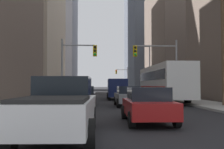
# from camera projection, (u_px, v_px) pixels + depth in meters

# --- Properties ---
(sidewalk_left) EXTENTS (3.48, 160.00, 0.15)m
(sidewalk_left) POSITION_uv_depth(u_px,v_px,m) (74.00, 93.00, 51.65)
(sidewalk_left) COLOR #9E9E99
(sidewalk_left) RESTS_ON ground
(sidewalk_right) EXTENTS (3.48, 160.00, 0.15)m
(sidewalk_right) POSITION_uv_depth(u_px,v_px,m) (141.00, 93.00, 52.45)
(sidewalk_right) COLOR #9E9E99
(sidewalk_right) RESTS_ON ground
(city_bus) EXTENTS (2.67, 11.51, 3.40)m
(city_bus) POSITION_uv_depth(u_px,v_px,m) (163.00, 82.00, 24.95)
(city_bus) COLOR silver
(city_bus) RESTS_ON ground
(pickup_truck_white) EXTENTS (2.20, 5.47, 1.90)m
(pickup_truck_white) POSITION_uv_depth(u_px,v_px,m) (61.00, 107.00, 8.27)
(pickup_truck_white) COLOR white
(pickup_truck_white) RESTS_ON ground
(cargo_van_navy) EXTENTS (2.16, 5.27, 2.26)m
(cargo_van_navy) POSITION_uv_depth(u_px,v_px,m) (117.00, 88.00, 29.23)
(cargo_van_navy) COLOR #141E4C
(cargo_van_navy) RESTS_ON ground
(sedan_red) EXTENTS (1.95, 4.23, 1.52)m
(sedan_red) POSITION_uv_depth(u_px,v_px,m) (147.00, 105.00, 11.19)
(sedan_red) COLOR maroon
(sedan_red) RESTS_ON ground
(sedan_grey) EXTENTS (1.95, 4.22, 1.52)m
(sedan_grey) POSITION_uv_depth(u_px,v_px,m) (128.00, 96.00, 19.96)
(sedan_grey) COLOR slate
(sedan_grey) RESTS_ON ground
(sedan_black) EXTENTS (1.95, 4.20, 1.52)m
(sedan_black) POSITION_uv_depth(u_px,v_px,m) (84.00, 95.00, 21.65)
(sedan_black) COLOR black
(sedan_black) RESTS_ON ground
(traffic_signal_near_left) EXTENTS (3.39, 0.44, 6.00)m
(traffic_signal_near_left) POSITION_uv_depth(u_px,v_px,m) (77.00, 60.00, 24.95)
(traffic_signal_near_left) COLOR gray
(traffic_signal_near_left) RESTS_ON ground
(traffic_signal_near_right) EXTENTS (4.34, 0.44, 6.00)m
(traffic_signal_near_right) POSITION_uv_depth(u_px,v_px,m) (158.00, 60.00, 25.41)
(traffic_signal_near_right) COLOR gray
(traffic_signal_near_right) RESTS_ON ground
(traffic_signal_far_right) EXTENTS (3.13, 0.44, 6.00)m
(traffic_signal_far_right) POSITION_uv_depth(u_px,v_px,m) (122.00, 75.00, 65.23)
(traffic_signal_far_right) COLOR gray
(traffic_signal_far_right) RESTS_ON ground
(utility_pole_right) EXTENTS (2.20, 0.28, 10.08)m
(utility_pole_right) POSITION_uv_depth(u_px,v_px,m) (223.00, 34.00, 19.25)
(utility_pole_right) COLOR brown
(utility_pole_right) RESTS_ON ground
(street_lamp_right) EXTENTS (2.60, 0.32, 7.50)m
(street_lamp_right) POSITION_uv_depth(u_px,v_px,m) (147.00, 65.00, 38.83)
(street_lamp_right) COLOR gray
(street_lamp_right) RESTS_ON ground
(building_left_mid_office) EXTENTS (21.47, 22.62, 32.83)m
(building_left_mid_office) POSITION_uv_depth(u_px,v_px,m) (1.00, 6.00, 49.17)
(building_left_mid_office) COLOR #B7A893
(building_left_mid_office) RESTS_ON ground
(building_left_far_tower) EXTENTS (23.40, 23.26, 50.61)m
(building_left_far_tower) POSITION_uv_depth(u_px,v_px,m) (40.00, 14.00, 87.91)
(building_left_far_tower) COLOR #93939E
(building_left_far_tower) RESTS_ON ground
(building_right_mid_block) EXTENTS (25.40, 19.32, 22.09)m
(building_right_mid_block) POSITION_uv_depth(u_px,v_px,m) (213.00, 40.00, 55.31)
(building_right_mid_block) COLOR #66564C
(building_right_mid_block) RESTS_ON ground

